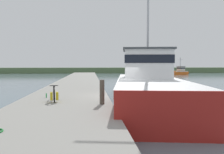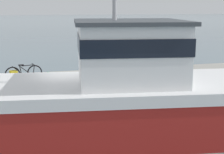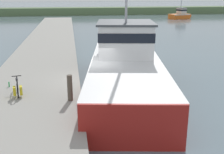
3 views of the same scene
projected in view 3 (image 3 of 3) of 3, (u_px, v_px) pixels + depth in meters
The scene contains 8 objects.
ground_plane at pixel (92, 92), 15.75m from camera, with size 320.00×320.00×0.00m, color slate.
dock_pier at pixel (34, 89), 15.20m from camera, with size 4.95×80.00×0.77m, color gray.
far_shoreline at pixel (189, 10), 73.07m from camera, with size 180.00×5.00×1.72m, color #567047.
fishing_boat_main at pixel (126, 66), 16.12m from camera, with size 5.74×14.96×11.14m.
boat_red_outer at pixel (180, 15), 58.88m from camera, with size 5.20×3.29×4.56m.
bicycle_touring at pixel (17, 88), 13.09m from camera, with size 0.61×1.71×0.78m.
mooring_post at pixel (70, 88), 12.38m from camera, with size 0.23×0.23×1.17m, color #51473D.
water_bottle_on_curb at pixel (9, 84), 14.31m from camera, with size 0.06×0.06×0.25m, color green.
Camera 3 is at (-1.07, -14.82, 5.42)m, focal length 45.00 mm.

